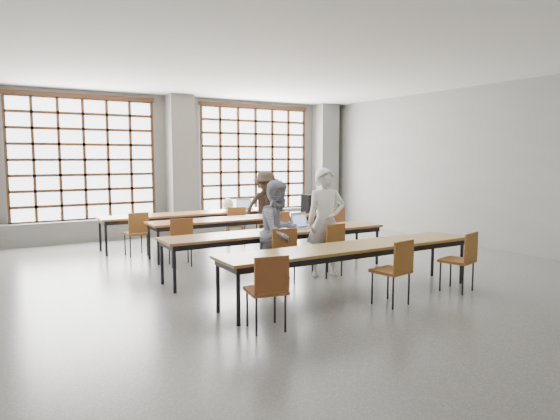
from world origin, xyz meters
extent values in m
plane|color=#51514E|center=(0.00, 0.00, 0.00)|extent=(11.00, 11.00, 0.00)
plane|color=silver|center=(0.00, 0.00, 3.50)|extent=(11.00, 11.00, 0.00)
plane|color=slate|center=(0.00, 5.50, 1.75)|extent=(10.00, 0.00, 10.00)
plane|color=slate|center=(5.00, 0.00, 1.75)|extent=(0.00, 11.00, 11.00)
cube|color=#5B5B58|center=(0.00, 5.22, 1.75)|extent=(0.60, 0.55, 3.50)
cube|color=#5B5B58|center=(4.50, 5.22, 1.75)|extent=(0.60, 0.55, 3.50)
cube|color=white|center=(-2.25, 5.48, 1.90)|extent=(3.20, 0.02, 2.80)
cube|color=black|center=(-2.25, 5.40, 1.90)|extent=(3.20, 0.05, 2.80)
cube|color=black|center=(-2.25, 5.40, 0.45)|extent=(3.32, 0.07, 0.10)
cube|color=black|center=(-2.25, 5.40, 3.35)|extent=(3.32, 0.07, 0.10)
cube|color=white|center=(2.25, 5.48, 1.90)|extent=(3.20, 0.02, 2.80)
cube|color=black|center=(2.25, 5.40, 1.90)|extent=(3.20, 0.05, 2.80)
cube|color=black|center=(2.25, 5.40, 0.45)|extent=(3.32, 0.07, 0.10)
cube|color=black|center=(2.25, 5.40, 3.35)|extent=(3.32, 0.07, 0.10)
cube|color=#5B5B58|center=(0.00, 5.30, 0.25)|extent=(9.80, 0.35, 0.50)
cube|color=brown|center=(-0.35, 3.55, 0.71)|extent=(4.00, 0.70, 0.04)
cube|color=black|center=(-0.35, 3.55, 0.65)|extent=(3.90, 0.64, 0.08)
cylinder|color=black|center=(-2.27, 3.26, 0.34)|extent=(0.05, 0.05, 0.69)
cylinder|color=black|center=(-2.27, 3.84, 0.34)|extent=(0.05, 0.05, 0.69)
cylinder|color=black|center=(1.57, 3.26, 0.34)|extent=(0.05, 0.05, 0.69)
cylinder|color=black|center=(1.57, 3.84, 0.34)|extent=(0.05, 0.05, 0.69)
cube|color=brown|center=(0.29, 2.20, 0.71)|extent=(4.00, 0.70, 0.04)
cube|color=black|center=(0.29, 2.20, 0.65)|extent=(3.90, 0.64, 0.08)
cylinder|color=black|center=(-1.63, 1.91, 0.34)|extent=(0.05, 0.05, 0.69)
cylinder|color=black|center=(-1.63, 2.49, 0.34)|extent=(0.05, 0.05, 0.69)
cylinder|color=black|center=(2.21, 1.91, 0.34)|extent=(0.05, 0.05, 0.69)
cylinder|color=black|center=(2.21, 2.49, 0.34)|extent=(0.05, 0.05, 0.69)
cube|color=brown|center=(-0.09, 0.21, 0.71)|extent=(4.00, 0.70, 0.04)
cube|color=black|center=(-0.09, 0.21, 0.65)|extent=(3.90, 0.64, 0.08)
cylinder|color=black|center=(-2.01, -0.08, 0.34)|extent=(0.05, 0.05, 0.69)
cylinder|color=black|center=(-2.01, 0.50, 0.34)|extent=(0.05, 0.05, 0.69)
cylinder|color=black|center=(1.83, -0.08, 0.34)|extent=(0.05, 0.05, 0.69)
cylinder|color=black|center=(1.83, 0.50, 0.34)|extent=(0.05, 0.05, 0.69)
cube|color=brown|center=(0.08, -1.54, 0.71)|extent=(4.00, 0.70, 0.04)
cube|color=black|center=(0.08, -1.54, 0.65)|extent=(3.90, 0.64, 0.08)
cylinder|color=black|center=(-1.84, -1.83, 0.34)|extent=(0.05, 0.05, 0.69)
cylinder|color=black|center=(-1.84, -1.25, 0.34)|extent=(0.05, 0.05, 0.69)
cylinder|color=black|center=(2.00, -1.83, 0.34)|extent=(0.05, 0.05, 0.69)
cylinder|color=black|center=(2.00, -1.25, 0.34)|extent=(0.05, 0.05, 0.69)
cube|color=brown|center=(-1.75, 3.00, 0.45)|extent=(0.44, 0.44, 0.04)
cube|color=brown|center=(-1.74, 2.80, 0.68)|extent=(0.40, 0.05, 0.40)
cylinder|color=black|center=(-1.75, 3.00, 0.23)|extent=(0.02, 0.02, 0.45)
cube|color=brown|center=(0.45, 3.00, 0.45)|extent=(0.53, 0.53, 0.04)
cube|color=brown|center=(0.39, 2.81, 0.68)|extent=(0.39, 0.15, 0.40)
cylinder|color=black|center=(0.45, 3.00, 0.23)|extent=(0.02, 0.02, 0.45)
cube|color=brown|center=(1.25, 3.00, 0.45)|extent=(0.51, 0.51, 0.04)
cube|color=brown|center=(1.30, 2.80, 0.68)|extent=(0.39, 0.13, 0.40)
cylinder|color=black|center=(1.25, 3.00, 0.23)|extent=(0.02, 0.02, 0.45)
cube|color=brown|center=(-1.31, 1.65, 0.45)|extent=(0.49, 0.49, 0.04)
cube|color=brown|center=(-1.34, 1.45, 0.68)|extent=(0.40, 0.10, 0.40)
cylinder|color=black|center=(-1.31, 1.65, 0.23)|extent=(0.02, 0.02, 0.45)
cube|color=brown|center=(0.69, 1.65, 0.45)|extent=(0.47, 0.47, 0.04)
cube|color=brown|center=(0.72, 1.45, 0.68)|extent=(0.40, 0.08, 0.40)
cylinder|color=black|center=(0.69, 1.65, 0.23)|extent=(0.02, 0.02, 0.45)
cube|color=brown|center=(2.09, 1.65, 0.45)|extent=(0.53, 0.53, 0.04)
cube|color=brown|center=(2.15, 1.46, 0.68)|extent=(0.39, 0.15, 0.40)
cylinder|color=black|center=(2.09, 1.65, 0.23)|extent=(0.02, 0.02, 0.45)
cube|color=brown|center=(-0.39, -0.34, 0.45)|extent=(0.50, 0.50, 0.04)
cube|color=brown|center=(-0.43, -0.54, 0.68)|extent=(0.40, 0.11, 0.40)
cylinder|color=black|center=(-0.39, -0.34, 0.23)|extent=(0.02, 0.02, 0.45)
cube|color=brown|center=(0.51, -0.34, 0.45)|extent=(0.46, 0.46, 0.04)
cube|color=brown|center=(0.53, -0.54, 0.68)|extent=(0.40, 0.07, 0.40)
cylinder|color=black|center=(0.51, -0.34, 0.23)|extent=(0.02, 0.02, 0.45)
cube|color=brown|center=(-1.62, -2.09, 0.45)|extent=(0.49, 0.49, 0.04)
cube|color=brown|center=(-1.66, -2.29, 0.68)|extent=(0.40, 0.10, 0.40)
cylinder|color=black|center=(-1.62, -2.09, 0.23)|extent=(0.02, 0.02, 0.45)
cube|color=brown|center=(0.28, -2.09, 0.45)|extent=(0.48, 0.48, 0.04)
cube|color=brown|center=(0.31, -2.29, 0.68)|extent=(0.40, 0.10, 0.40)
cylinder|color=black|center=(0.28, -2.09, 0.23)|extent=(0.02, 0.02, 0.45)
cube|color=brown|center=(1.58, -2.09, 0.45)|extent=(0.52, 0.52, 0.04)
cube|color=brown|center=(1.63, -2.28, 0.68)|extent=(0.39, 0.13, 0.40)
cylinder|color=black|center=(1.58, -2.09, 0.23)|extent=(0.02, 0.02, 0.45)
imported|color=silver|center=(0.51, -0.29, 0.89)|extent=(0.75, 0.62, 1.78)
imported|color=#19234D|center=(-0.39, -0.29, 0.80)|extent=(0.92, 0.81, 1.60)
imported|color=black|center=(1.25, 3.05, 0.82)|extent=(1.13, 0.74, 1.64)
cube|color=#AEAEB3|center=(0.46, 0.26, 0.74)|extent=(0.40, 0.32, 0.02)
cube|color=black|center=(0.46, 0.25, 0.75)|extent=(0.33, 0.23, 0.00)
cube|color=#AEAEB3|center=(0.44, 0.39, 0.86)|extent=(0.37, 0.13, 0.26)
cube|color=#88A5EC|center=(0.44, 0.38, 0.83)|extent=(0.31, 0.10, 0.21)
cube|color=#BBBBC0|center=(1.00, 3.60, 0.74)|extent=(0.40, 0.33, 0.02)
cube|color=black|center=(1.00, 3.59, 0.75)|extent=(0.33, 0.24, 0.00)
cube|color=#BBBBC0|center=(1.03, 3.73, 0.86)|extent=(0.37, 0.14, 0.26)
cube|color=#93B9FE|center=(1.03, 3.72, 0.83)|extent=(0.31, 0.11, 0.21)
ellipsoid|color=white|center=(0.86, 0.19, 0.75)|extent=(0.11, 0.08, 0.04)
cube|color=#2C7F29|center=(-0.14, 0.29, 0.78)|extent=(0.26, 0.12, 0.09)
cube|color=black|center=(0.09, 0.11, 0.74)|extent=(0.14, 0.11, 0.01)
cube|color=white|center=(-0.31, 2.25, 0.73)|extent=(0.30, 0.22, 0.00)
cube|color=white|center=(-0.01, 2.15, 0.73)|extent=(0.32, 0.25, 0.00)
cube|color=white|center=(0.39, 2.20, 0.73)|extent=(0.33, 0.26, 0.00)
cube|color=black|center=(1.89, 2.25, 0.93)|extent=(0.37, 0.31, 0.40)
ellipsoid|color=white|center=(0.55, 3.60, 0.87)|extent=(0.30, 0.26, 0.29)
cube|color=#AC2815|center=(-1.62, -2.09, 0.50)|extent=(0.21, 0.13, 0.06)
camera|label=1|loc=(-4.32, -6.91, 1.95)|focal=32.00mm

